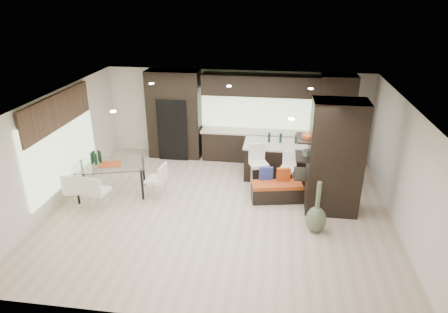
# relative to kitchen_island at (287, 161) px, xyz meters

# --- Properties ---
(ground) EXTENTS (8.00, 8.00, 0.00)m
(ground) POSITION_rel_kitchen_island_xyz_m (-1.56, -2.05, -0.50)
(ground) COLOR #C6AD97
(ground) RESTS_ON ground
(back_wall) EXTENTS (8.00, 0.02, 2.70)m
(back_wall) POSITION_rel_kitchen_island_xyz_m (-1.56, 1.45, 0.85)
(back_wall) COLOR silver
(back_wall) RESTS_ON ground
(left_wall) EXTENTS (0.02, 7.00, 2.70)m
(left_wall) POSITION_rel_kitchen_island_xyz_m (-5.56, -2.05, 0.85)
(left_wall) COLOR silver
(left_wall) RESTS_ON ground
(right_wall) EXTENTS (0.02, 7.00, 2.70)m
(right_wall) POSITION_rel_kitchen_island_xyz_m (2.44, -2.05, 0.85)
(right_wall) COLOR silver
(right_wall) RESTS_ON ground
(ceiling) EXTENTS (8.00, 7.00, 0.02)m
(ceiling) POSITION_rel_kitchen_island_xyz_m (-1.56, -2.05, 2.20)
(ceiling) COLOR white
(ceiling) RESTS_ON ground
(window_left) EXTENTS (0.04, 3.20, 1.90)m
(window_left) POSITION_rel_kitchen_island_xyz_m (-5.52, -1.85, 0.85)
(window_left) COLOR #B2D199
(window_left) RESTS_ON left_wall
(window_back) EXTENTS (3.40, 0.04, 1.20)m
(window_back) POSITION_rel_kitchen_island_xyz_m (-0.96, 1.41, 1.05)
(window_back) COLOR #B2D199
(window_back) RESTS_ON back_wall
(stone_accent) EXTENTS (0.08, 3.00, 0.80)m
(stone_accent) POSITION_rel_kitchen_island_xyz_m (-5.49, -1.85, 1.75)
(stone_accent) COLOR brown
(stone_accent) RESTS_ON left_wall
(ceiling_spots) EXTENTS (4.00, 3.00, 0.02)m
(ceiling_spots) POSITION_rel_kitchen_island_xyz_m (-1.56, -1.80, 2.18)
(ceiling_spots) COLOR white
(ceiling_spots) RESTS_ON ceiling
(back_cabinetry) EXTENTS (6.80, 0.68, 2.70)m
(back_cabinetry) POSITION_rel_kitchen_island_xyz_m (-1.06, 1.12, 0.85)
(back_cabinetry) COLOR black
(back_cabinetry) RESTS_ON ground
(refrigerator) EXTENTS (0.90, 0.68, 1.90)m
(refrigerator) POSITION_rel_kitchen_island_xyz_m (-3.46, 1.07, 0.45)
(refrigerator) COLOR black
(refrigerator) RESTS_ON ground
(partition_column) EXTENTS (1.20, 0.80, 2.70)m
(partition_column) POSITION_rel_kitchen_island_xyz_m (1.04, -1.65, 0.85)
(partition_column) COLOR black
(partition_column) RESTS_ON ground
(kitchen_island) EXTENTS (2.40, 1.04, 1.00)m
(kitchen_island) POSITION_rel_kitchen_island_xyz_m (0.00, 0.00, 0.00)
(kitchen_island) COLOR black
(kitchen_island) RESTS_ON ground
(stool_left) EXTENTS (0.57, 0.57, 0.99)m
(stool_left) POSITION_rel_kitchen_island_xyz_m (-0.74, -0.83, -0.01)
(stool_left) COLOR white
(stool_left) RESTS_ON ground
(stool_mid) EXTENTS (0.47, 0.47, 0.85)m
(stool_mid) POSITION_rel_kitchen_island_xyz_m (-0.00, -0.80, -0.08)
(stool_mid) COLOR white
(stool_mid) RESTS_ON ground
(stool_right) EXTENTS (0.51, 0.51, 0.95)m
(stool_right) POSITION_rel_kitchen_island_xyz_m (0.74, -0.83, -0.02)
(stool_right) COLOR white
(stool_right) RESTS_ON ground
(bench) EXTENTS (1.33, 0.72, 0.48)m
(bench) POSITION_rel_kitchen_island_xyz_m (-0.24, -1.39, -0.26)
(bench) COLOR black
(bench) RESTS_ON ground
(floor_vase) EXTENTS (0.52, 0.52, 1.20)m
(floor_vase) POSITION_rel_kitchen_island_xyz_m (0.63, -2.66, 0.10)
(floor_vase) COLOR #4E5C42
(floor_vase) RESTS_ON ground
(dining_table) EXTENTS (1.93, 1.41, 0.83)m
(dining_table) POSITION_rel_kitchen_island_xyz_m (-4.45, -1.63, -0.08)
(dining_table) COLOR white
(dining_table) RESTS_ON ground
(chair_near) EXTENTS (0.53, 0.53, 0.86)m
(chair_near) POSITION_rel_kitchen_island_xyz_m (-4.45, -2.43, -0.07)
(chair_near) COLOR white
(chair_near) RESTS_ON ground
(chair_far) EXTENTS (0.58, 0.58, 0.90)m
(chair_far) POSITION_rel_kitchen_island_xyz_m (-4.98, -2.44, -0.05)
(chair_far) COLOR white
(chair_far) RESTS_ON ground
(chair_end) EXTENTS (0.51, 0.51, 0.84)m
(chair_end) POSITION_rel_kitchen_island_xyz_m (-3.28, -1.63, -0.08)
(chair_end) COLOR white
(chair_end) RESTS_ON ground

